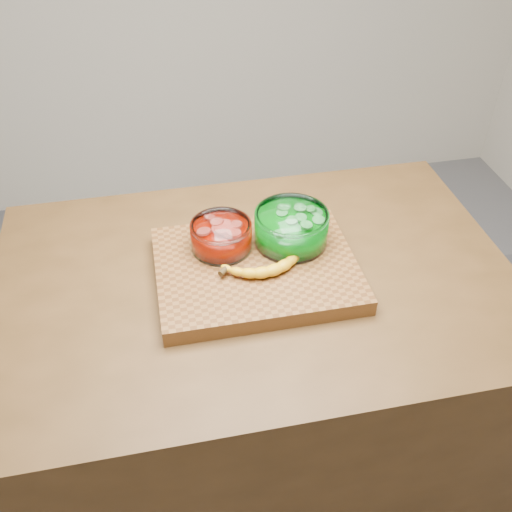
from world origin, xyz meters
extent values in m
plane|color=#5D5D62|center=(0.00, 0.00, 0.00)|extent=(3.50, 3.50, 0.00)
cube|color=#4A3016|center=(0.00, 0.00, 0.45)|extent=(1.20, 0.80, 0.90)
cube|color=brown|center=(0.00, 0.00, 0.92)|extent=(0.45, 0.35, 0.04)
cylinder|color=white|center=(-0.07, 0.07, 0.97)|extent=(0.14, 0.14, 0.07)
cylinder|color=#C41200|center=(-0.07, 0.07, 0.96)|extent=(0.12, 0.12, 0.04)
cylinder|color=#F8604E|center=(-0.07, 0.07, 0.99)|extent=(0.11, 0.11, 0.02)
cylinder|color=white|center=(0.10, 0.06, 0.98)|extent=(0.17, 0.17, 0.08)
cylinder|color=#03910F|center=(0.10, 0.06, 0.97)|extent=(0.15, 0.15, 0.05)
cylinder|color=#6BE069|center=(0.10, 0.06, 1.00)|extent=(0.14, 0.14, 0.02)
camera|label=1|loc=(-0.19, -0.95, 1.78)|focal=40.00mm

